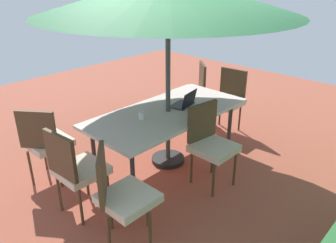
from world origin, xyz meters
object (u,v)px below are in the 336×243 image
(chair_west, at_px, (228,98))
(chair_southwest, at_px, (193,89))
(chair_northeast, at_px, (121,193))
(cup, at_px, (141,115))
(chair_southeast, at_px, (45,140))
(laptop, at_px, (185,103))
(dining_table, at_px, (168,114))
(chair_north, at_px, (210,141))
(chair_east, at_px, (76,167))

(chair_west, bearing_deg, chair_southwest, 177.51)
(chair_northeast, xyz_separation_m, cup, (-0.95, -0.76, 0.23))
(chair_west, bearing_deg, chair_northeast, -80.71)
(chair_southwest, relative_size, cup, 10.19)
(chair_southwest, xyz_separation_m, cup, (1.73, 0.61, 0.23))
(chair_southeast, xyz_separation_m, cup, (-0.91, 0.67, 0.23))
(chair_west, relative_size, laptop, 2.72)
(chair_southeast, height_order, cup, chair_southeast)
(chair_northeast, bearing_deg, laptop, -28.29)
(laptop, bearing_deg, dining_table, -19.94)
(chair_northeast, bearing_deg, cup, -11.70)
(chair_west, xyz_separation_m, chair_north, (1.36, 0.69, 0.00))
(chair_northeast, xyz_separation_m, chair_southeast, (-0.04, -1.43, 0.00))
(dining_table, distance_m, chair_southeast, 1.51)
(chair_north, xyz_separation_m, chair_southwest, (-1.33, -1.36, 0.00))
(dining_table, bearing_deg, chair_southeast, -29.28)
(chair_west, distance_m, chair_northeast, 2.80)
(chair_east, distance_m, cup, 1.03)
(chair_southeast, relative_size, chair_east, 1.00)
(chair_west, distance_m, chair_east, 2.75)
(chair_north, distance_m, chair_northeast, 1.34)
(dining_table, height_order, chair_north, chair_north)
(chair_north, bearing_deg, cup, 125.15)
(chair_west, bearing_deg, chair_east, -94.37)
(chair_west, xyz_separation_m, chair_east, (2.75, 0.04, 0.00))
(chair_southeast, xyz_separation_m, laptop, (-1.58, 0.78, 0.23))
(laptop, distance_m, cup, 0.68)
(dining_table, distance_m, laptop, 0.29)
(chair_north, height_order, laptop, chair_north)
(chair_west, height_order, chair_northeast, same)
(chair_north, bearing_deg, chair_west, 34.18)
(cup, bearing_deg, chair_east, 5.68)
(chair_southeast, bearing_deg, chair_northeast, 141.55)
(chair_north, distance_m, chair_southwest, 1.90)
(dining_table, bearing_deg, chair_west, 180.00)
(chair_northeast, bearing_deg, chair_east, 43.31)
(chair_west, xyz_separation_m, chair_southeast, (2.67, -0.73, 0.00))
(chair_north, height_order, cup, chair_north)
(chair_west, bearing_deg, laptop, -92.90)
(laptop, xyz_separation_m, cup, (0.67, -0.10, 0.00))
(dining_table, bearing_deg, chair_north, 89.27)
(laptop, bearing_deg, chair_west, 171.35)
(dining_table, bearing_deg, laptop, 170.98)
(chair_north, bearing_deg, chair_east, 162.36)
(chair_north, distance_m, chair_southeast, 1.93)
(dining_table, bearing_deg, chair_northeast, 27.32)
(chair_northeast, relative_size, laptop, 2.72)
(dining_table, bearing_deg, chair_southwest, -153.18)
(chair_west, height_order, laptop, chair_west)
(chair_northeast, relative_size, chair_east, 1.00)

